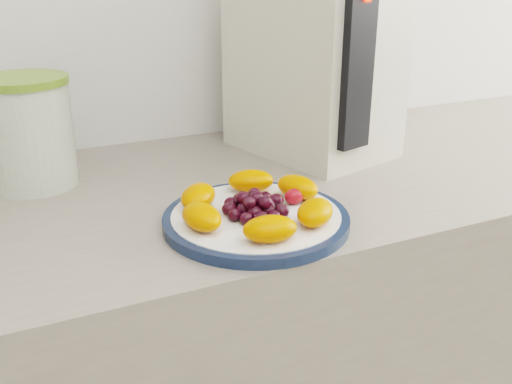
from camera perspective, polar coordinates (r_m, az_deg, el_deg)
name	(u,v)px	position (r m, az deg, el deg)	size (l,w,h in m)	color
plate_rim	(256,220)	(0.81, 0.00, -2.78)	(0.27, 0.27, 0.01)	#14223E
plate_face	(256,219)	(0.81, 0.00, -2.72)	(0.24, 0.24, 0.02)	white
canister	(29,136)	(1.01, -21.74, 5.24)	(0.14, 0.14, 0.17)	#3F5818
canister_lid	(21,80)	(0.99, -22.48, 10.28)	(0.15, 0.15, 0.01)	olive
appliance_body	(313,56)	(1.11, 5.73, 13.37)	(0.21, 0.29, 0.37)	beige
appliance_panel	(357,67)	(0.97, 10.05, 12.21)	(0.06, 0.02, 0.27)	black
appliance_led	(367,0)	(0.95, 11.04, 18.36)	(0.01, 0.01, 0.01)	#FF0C05
fruit_plate	(257,203)	(0.80, 0.13, -1.09)	(0.23, 0.23, 0.03)	#D95900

